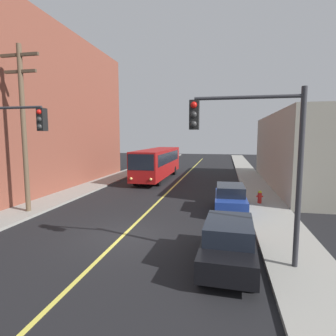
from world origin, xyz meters
The scene contains 12 objects.
ground_plane centered at (0.00, 0.00, 0.00)m, with size 120.00×120.00×0.00m, color black.
sidewalk_left centered at (-7.25, 10.00, 0.07)m, with size 2.50×90.00×0.15m, color gray.
sidewalk_right centered at (7.25, 10.00, 0.07)m, with size 2.50×90.00×0.15m, color gray.
lane_stripe_center centered at (0.00, 15.00, 0.01)m, with size 0.16×60.00×0.01m, color #D8CC4C.
building_left_brick centered at (-13.49, 10.81, 6.76)m, with size 10.00×20.58×13.51m.
city_bus centered at (-2.53, 16.88, 1.82)m, with size 2.62×12.17×3.20m.
parked_car_black centered at (4.72, -1.94, 0.84)m, with size 1.97×4.47×1.62m.
parked_car_blue centered at (4.90, 5.31, 0.84)m, with size 1.91×4.44×1.62m.
utility_pole_near centered at (-6.87, 2.34, 5.41)m, with size 2.40×0.28×9.54m.
traffic_signal_left_corner centered at (-5.41, -0.66, 4.30)m, with size 3.75×0.48×6.00m.
traffic_signal_right_corner centered at (5.41, -1.93, 4.30)m, with size 3.75×0.48×6.00m.
fire_hydrant centered at (6.85, 7.18, 0.58)m, with size 0.44×0.26×0.84m.
Camera 1 is at (4.53, -11.52, 4.56)m, focal length 29.27 mm.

